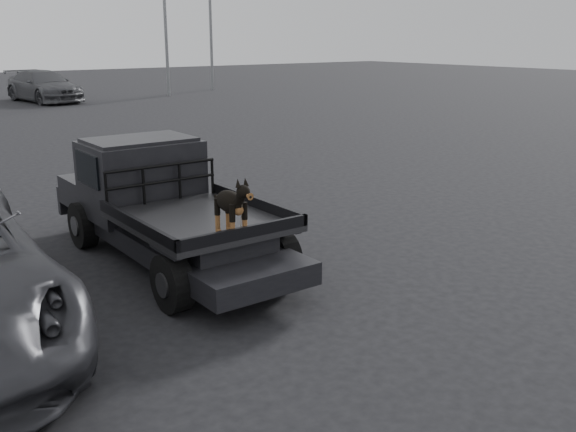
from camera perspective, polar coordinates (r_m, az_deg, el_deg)
ground at (r=8.06m, az=-7.43°, el=-9.06°), size 120.00×120.00×0.00m
flatbed_ute at (r=9.96m, az=-10.41°, el=-1.49°), size 2.00×5.40×0.92m
ute_cab at (r=10.58m, az=-12.95°, el=4.42°), size 1.72×1.30×0.88m
headache_rack at (r=9.95m, az=-11.13°, el=2.84°), size 1.80×0.08×0.55m
dog at (r=8.10m, az=-5.12°, el=0.84°), size 0.32×0.60×0.74m
distant_car_b at (r=36.70m, az=-20.89°, el=10.73°), size 3.00×5.82×1.61m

